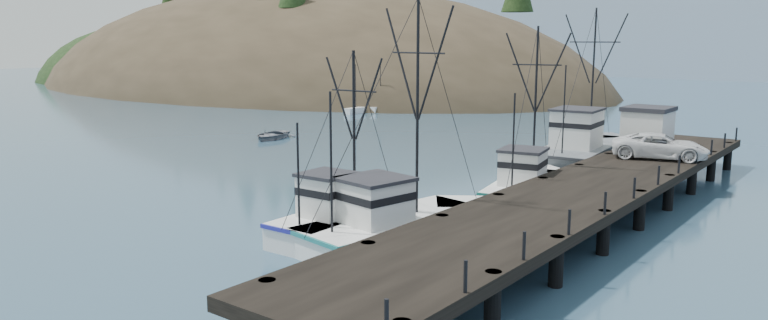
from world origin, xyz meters
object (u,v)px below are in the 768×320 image
pier (590,190)px  pier_shed (648,127)px  trawler_near (400,225)px  motorboat (271,139)px  trawler_far (528,187)px  work_vessel (584,152)px  trawler_mid (344,219)px  pickup_truck (660,146)px

pier → pier_shed: bearing=96.0°
trawler_near → motorboat: (-29.55, 19.49, -0.82)m
pier → trawler_far: size_ratio=4.21×
pier_shed → motorboat: (-33.66, -3.66, -3.42)m
work_vessel → motorboat: (-29.34, -3.36, -1.23)m
trawler_mid → pier_shed: (6.84, 24.00, 2.60)m
pier → pickup_truck: pickup_truck is taller
trawler_near → trawler_mid: (-2.73, -0.84, -0.00)m
trawler_far → trawler_mid: bearing=-107.4°
trawler_mid → work_vessel: work_vessel is taller
trawler_mid → trawler_near: bearing=17.2°
pier_shed → pier: bearing=-84.0°
pier → pier_shed: (-1.50, 14.26, 1.73)m
trawler_far → pier_shed: (3.06, 11.93, 2.60)m
pickup_truck → motorboat: (-35.77, 0.63, -2.79)m
pickup_truck → motorboat: bearing=72.9°
pier → trawler_near: size_ratio=3.79×
motorboat → pickup_truck: bearing=-19.3°
pickup_truck → pier: bearing=160.4°
pier_shed → trawler_near: bearing=-100.1°
trawler_near → work_vessel: bearing=90.5°
trawler_mid → pier_shed: 25.09m
trawler_mid → motorboat: bearing=142.8°
pier_shed → motorboat: 34.03m
pier → pickup_truck: 10.05m
trawler_near → trawler_mid: bearing=-162.8°
trawler_far → pier_shed: size_ratio=3.27×
trawler_far → motorboat: bearing=164.9°
trawler_near → pier_shed: trawler_near is taller
motorboat → pier: bearing=-35.1°
trawler_far → work_vessel: 11.70m
trawler_mid → work_vessel: size_ratio=0.66×
pier_shed → trawler_far: bearing=-104.4°
pier → work_vessel: size_ratio=3.14×
pier → pickup_truck: (0.61, 9.97, 1.10)m
pier → trawler_near: bearing=-122.2°
work_vessel → pier_shed: work_vessel is taller
trawler_mid → pier_shed: bearing=74.1°
pickup_truck → trawler_near: bearing=145.6°
trawler_near → motorboat: 35.41m
pier → trawler_mid: bearing=-130.6°
trawler_far → pickup_truck: bearing=55.9°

